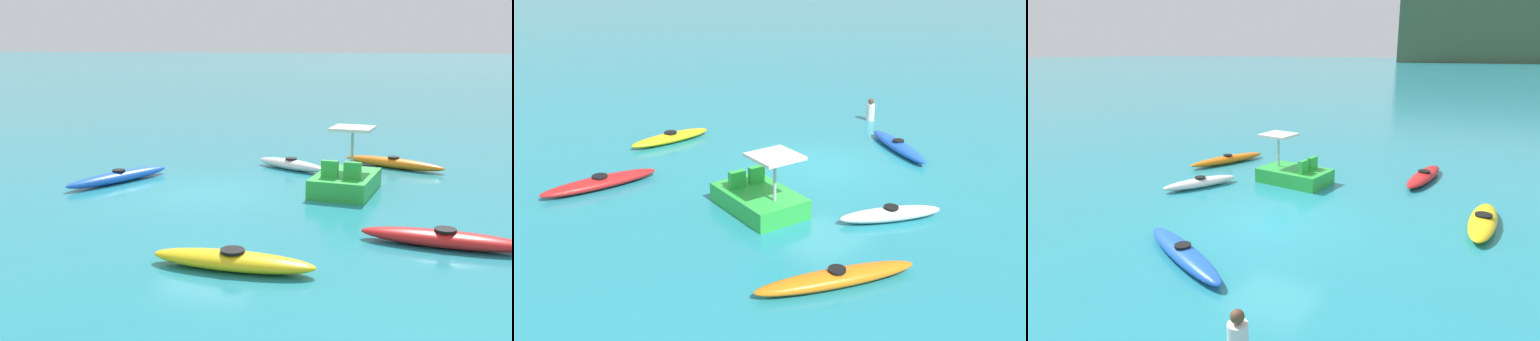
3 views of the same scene
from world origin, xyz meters
The scene contains 8 objects.
ground_plane centered at (0.00, 0.00, 0.00)m, with size 600.00×600.00×0.00m, color teal.
kayak_blue centered at (-0.54, -2.95, 0.16)m, with size 3.40×1.96×0.37m.
kayak_orange centered at (-4.85, 4.53, 0.16)m, with size 1.77×3.38×0.37m.
kayak_red centered at (2.80, 5.97, 0.16)m, with size 0.90×3.34×0.37m.
kayak_yellow centered at (5.10, 2.35, 0.16)m, with size 0.72×3.00×0.37m.
kayak_white centered at (-3.71, 1.41, 0.16)m, with size 1.69×2.60×0.37m.
pedal_boat_green centered at (-1.17, 3.49, 0.34)m, with size 2.56×1.72×1.68m.
person_near_shore centered at (2.44, -5.05, 0.39)m, with size 0.34×0.34×0.88m.
Camera 3 is at (5.74, -9.52, 4.52)m, focal length 30.35 mm.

